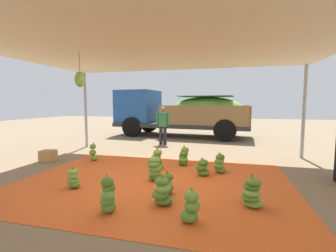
% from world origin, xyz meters
% --- Properties ---
extents(ground_plane, '(40.00, 40.00, 0.00)m').
position_xyz_m(ground_plane, '(0.00, 3.00, 0.00)').
color(ground_plane, '#7F6B51').
extents(tarp_orange, '(5.75, 4.27, 0.01)m').
position_xyz_m(tarp_orange, '(0.00, 0.00, 0.01)').
color(tarp_orange, '#E05B23').
rests_on(tarp_orange, ground).
extents(tent_canopy, '(8.00, 7.00, 2.94)m').
position_xyz_m(tent_canopy, '(-0.01, -0.09, 2.85)').
color(tent_canopy, '#9EA0A5').
rests_on(tent_canopy, ground).
extents(banana_bunch_0, '(0.36, 0.36, 0.44)m').
position_xyz_m(banana_bunch_0, '(0.45, -0.58, 0.19)').
color(banana_bunch_0, '#477523').
rests_on(banana_bunch_0, tarp_orange).
extents(banana_bunch_1, '(0.32, 0.30, 0.50)m').
position_xyz_m(banana_bunch_1, '(1.04, -1.49, 0.23)').
color(banana_bunch_1, '#518428').
rests_on(banana_bunch_1, tarp_orange).
extents(banana_bunch_2, '(0.33, 0.34, 0.61)m').
position_xyz_m(banana_bunch_2, '(-0.24, -1.53, 0.28)').
color(banana_bunch_2, '#518428').
rests_on(banana_bunch_2, tarp_orange).
extents(banana_bunch_3, '(0.30, 0.28, 0.53)m').
position_xyz_m(banana_bunch_3, '(-2.30, 1.37, 0.24)').
color(banana_bunch_3, '#6B9E38').
rests_on(banana_bunch_3, tarp_orange).
extents(banana_bunch_4, '(0.39, 0.37, 0.54)m').
position_xyz_m(banana_bunch_4, '(-0.20, 0.97, 0.25)').
color(banana_bunch_4, '#60932D').
rests_on(banana_bunch_4, tarp_orange).
extents(banana_bunch_5, '(0.40, 0.40, 0.43)m').
position_xyz_m(banana_bunch_5, '(0.99, 0.70, 0.19)').
color(banana_bunch_5, '#518428').
rests_on(banana_bunch_5, tarp_orange).
extents(banana_bunch_6, '(0.33, 0.33, 0.44)m').
position_xyz_m(banana_bunch_6, '(-1.42, -0.75, 0.20)').
color(banana_bunch_6, '#518428').
rests_on(banana_bunch_6, tarp_orange).
extents(banana_bunch_7, '(0.36, 0.35, 0.51)m').
position_xyz_m(banana_bunch_7, '(1.36, 1.01, 0.23)').
color(banana_bunch_7, '#518428').
rests_on(banana_bunch_7, tarp_orange).
extents(banana_bunch_8, '(0.42, 0.42, 0.54)m').
position_xyz_m(banana_bunch_8, '(1.93, -0.76, 0.24)').
color(banana_bunch_8, '#60932D').
rests_on(banana_bunch_8, tarp_orange).
extents(banana_bunch_9, '(0.44, 0.42, 0.50)m').
position_xyz_m(banana_bunch_9, '(0.49, -1.04, 0.22)').
color(banana_bunch_9, '#477523').
rests_on(banana_bunch_9, tarp_orange).
extents(banana_bunch_10, '(0.38, 0.40, 0.55)m').
position_xyz_m(banana_bunch_10, '(0.40, 1.46, 0.25)').
color(banana_bunch_10, '#477523').
rests_on(banana_bunch_10, tarp_orange).
extents(banana_bunch_11, '(0.42, 0.44, 0.56)m').
position_xyz_m(banana_bunch_11, '(0.01, 0.09, 0.26)').
color(banana_bunch_11, '#477523').
rests_on(banana_bunch_11, tarp_orange).
extents(cargo_truck_main, '(6.99, 2.90, 2.40)m').
position_xyz_m(cargo_truck_main, '(-0.92, 7.23, 1.27)').
color(cargo_truck_main, '#2D2D2D').
rests_on(cargo_truck_main, ground).
extents(worker_0, '(0.57, 0.35, 1.56)m').
position_xyz_m(worker_0, '(-1.04, 4.54, 0.91)').
color(worker_0, '#26262D').
rests_on(worker_0, ground).
extents(crate_0, '(0.44, 0.38, 0.32)m').
position_xyz_m(crate_0, '(-3.58, 1.01, 0.16)').
color(crate_0, '#B78947').
rests_on(crate_0, ground).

